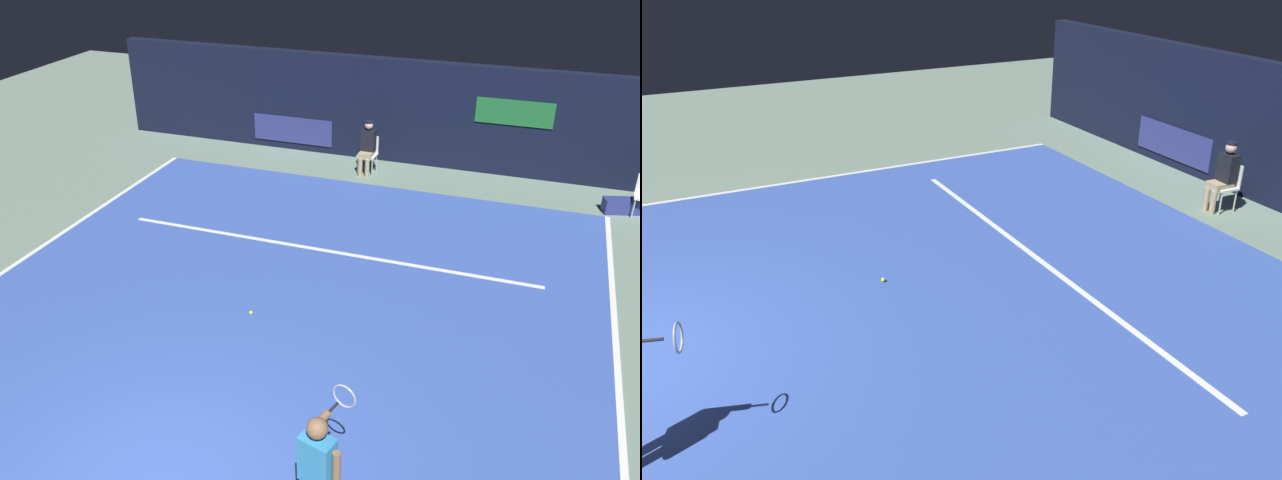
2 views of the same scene
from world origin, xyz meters
The scene contains 6 objects.
ground_plane centered at (0.00, 4.28, 0.00)m, with size 30.77×30.77×0.00m, color slate.
court_surface centered at (0.00, 4.28, 0.01)m, with size 10.68×10.56×0.01m, color #3856B2.
line_sideline_right centered at (-5.29, 4.28, 0.01)m, with size 0.10×10.56×0.01m, color white.
line_service centered at (0.00, 6.13, 0.01)m, with size 8.33×0.10×0.01m, color white.
line_judge_on_chair centered at (-0.29, 10.27, 0.69)m, with size 0.46×0.55×1.32m.
tennis_ball centered at (-0.41, 3.65, 0.05)m, with size 0.07×0.07×0.07m, color #CCE033.
Camera 2 is at (7.93, 0.86, 4.79)m, focal length 37.32 mm.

